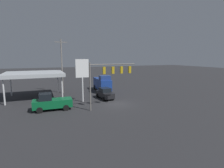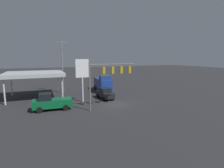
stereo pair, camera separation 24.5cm
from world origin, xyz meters
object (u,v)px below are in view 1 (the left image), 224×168
Objects in this scene: traffic_signal_assembly at (109,74)px; delivery_truck at (102,83)px; sedan_waiting at (105,93)px; price_sign at (82,71)px; utility_pole at (62,65)px; pickup_parked at (51,102)px.

traffic_signal_assembly reaches higher than delivery_truck.
delivery_truck is 6.78m from sedan_waiting.
traffic_signal_assembly is 5.74m from price_sign.
sedan_waiting is at bearing 128.74° from utility_pole.
delivery_truck is at bearing -129.49° from price_sign.
delivery_truck is (-5.91, -7.17, -3.39)m from price_sign.
pickup_parked is at bearing -16.78° from traffic_signal_assembly.
utility_pole is at bearing -95.49° from delivery_truck.
traffic_signal_assembly is 13.10m from delivery_truck.
traffic_signal_assembly is at bearing 165.49° from pickup_parked.
delivery_truck is at bearing -135.50° from pickup_parked.
pickup_parked is 14.80m from delivery_truck.
price_sign is (2.66, -5.09, 0.11)m from traffic_signal_assembly.
traffic_signal_assembly reaches higher than pickup_parked.
traffic_signal_assembly is 1.30× the size of pickup_parked.
pickup_parked is at bearing -44.08° from delivery_truck.
utility_pole is at bearing -75.82° from price_sign.
traffic_signal_assembly is 1.53× the size of sedan_waiting.
traffic_signal_assembly is at bearing -17.44° from sedan_waiting.
price_sign is 6.99m from pickup_parked.
delivery_truck is 1.54× the size of sedan_waiting.
price_sign is (-2.14, 8.48, -0.59)m from utility_pole.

